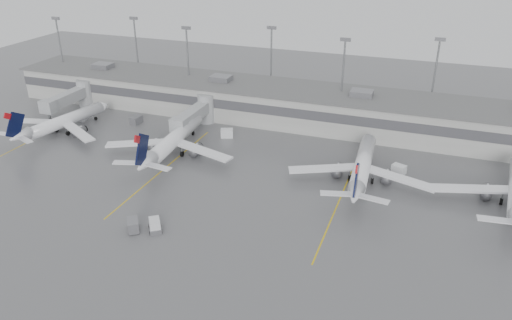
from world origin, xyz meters
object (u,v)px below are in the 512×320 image
(jet_far_left, at_px, (62,122))
(baggage_tug, at_px, (155,226))
(jet_mid_left, at_px, (173,140))
(jet_mid_right, at_px, (362,166))

(jet_far_left, height_order, baggage_tug, jet_far_left)
(jet_far_left, bearing_deg, jet_mid_left, 7.19)
(jet_far_left, distance_m, jet_mid_right, 68.31)
(jet_mid_left, bearing_deg, jet_far_left, 172.58)
(jet_far_left, relative_size, jet_mid_left, 0.90)
(jet_far_left, bearing_deg, jet_mid_right, 10.27)
(jet_mid_left, distance_m, jet_mid_right, 38.96)
(jet_mid_right, height_order, baggage_tug, jet_mid_right)
(baggage_tug, bearing_deg, jet_mid_left, 77.12)
(jet_mid_left, height_order, jet_mid_right, jet_mid_left)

